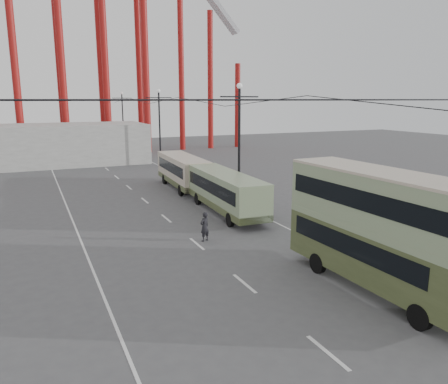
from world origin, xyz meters
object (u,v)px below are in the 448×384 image
single_decker_green (225,191)px  single_decker_cream (183,170)px  pedestrian (205,227)px  double_decker_bus (382,226)px

single_decker_green → single_decker_cream: bearing=91.7°
single_decker_green → pedestrian: single_decker_green is taller
single_decker_green → single_decker_cream: single_decker_cream is taller
single_decker_green → pedestrian: bearing=-122.5°
double_decker_bus → single_decker_cream: 24.52m
double_decker_bus → single_decker_green: 14.83m
double_decker_bus → single_decker_green: size_ratio=0.94×
single_decker_green → pedestrian: (-3.78, -5.42, -0.78)m
single_decker_cream → single_decker_green: bearing=-87.8°
double_decker_bus → single_decker_green: bearing=90.3°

